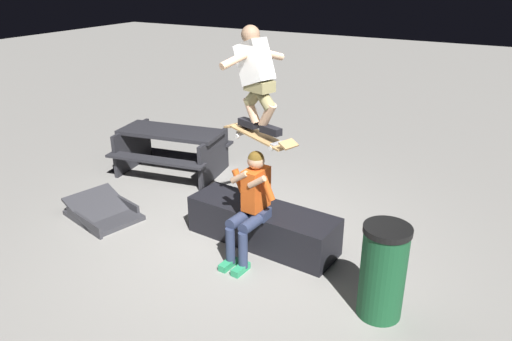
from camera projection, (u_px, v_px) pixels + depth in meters
The scene contains 8 objects.
ground_plane at pixel (240, 244), 6.17m from camera, with size 40.00×40.00×0.00m, color gray.
ledge_box_main at pixel (262, 225), 6.14m from camera, with size 1.94×0.60×0.49m, color black.
person_sitting_on_ledge at pixel (251, 202), 5.64m from camera, with size 0.60×0.77×1.33m.
skateboard at pixel (259, 136), 5.45m from camera, with size 1.03×0.50×0.13m.
skater_airborne at pixel (256, 74), 5.22m from camera, with size 0.64×0.87×1.12m.
kicker_ramp at pixel (104, 213), 6.82m from camera, with size 1.13×0.96×0.35m.
picnic_table_back at pixel (172, 144), 8.17m from camera, with size 1.91×1.61×0.75m.
trash_bin at pixel (383, 271), 4.76m from camera, with size 0.47×0.47×1.00m.
Camera 1 is at (-2.79, 4.55, 3.25)m, focal length 34.21 mm.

